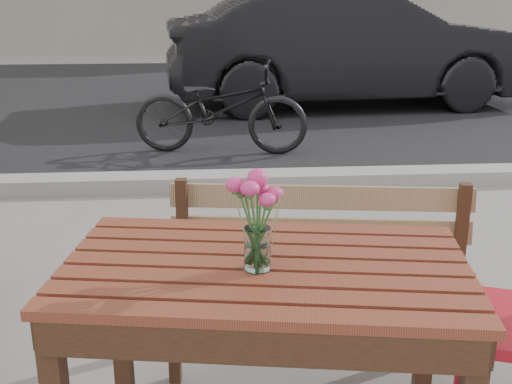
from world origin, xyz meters
TOP-DOWN VIEW (x-y plane):
  - street at (0.00, 5.06)m, footprint 30.00×8.12m
  - main_table at (-0.07, -0.02)m, footprint 1.30×0.88m
  - main_bench at (0.22, 0.63)m, footprint 1.30×0.53m
  - main_vase at (-0.10, -0.06)m, footprint 0.16×0.16m
  - parked_car at (1.55, 6.39)m, footprint 4.66×1.96m
  - bicycle at (-0.12, 4.11)m, footprint 1.68×0.81m

SIDE VIEW (x-z plane):
  - street at x=0.00m, z-range -0.03..0.09m
  - bicycle at x=-0.12m, z-range 0.00..0.84m
  - main_bench at x=0.22m, z-range 0.08..0.87m
  - main_table at x=-0.07m, z-range 0.25..0.99m
  - parked_car at x=1.55m, z-range 0.00..1.50m
  - main_vase at x=-0.10m, z-range 0.78..1.08m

